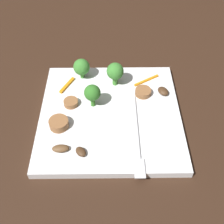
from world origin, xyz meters
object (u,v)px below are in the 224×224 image
at_px(fork, 139,139).
at_px(mushroom_0, 63,148).
at_px(sausage_slice_2, 145,92).
at_px(mushroom_2, 165,91).
at_px(plate, 112,115).
at_px(broccoli_floret_1, 117,72).
at_px(sausage_slice_1, 73,103).
at_px(broccoli_floret_2, 83,67).
at_px(pepper_strip_1, 69,85).
at_px(sausage_slice_0, 61,123).
at_px(mushroom_1, 83,152).
at_px(broccoli_floret_0, 94,93).
at_px(pepper_strip_0, 148,80).

height_order(fork, mushroom_0, mushroom_0).
relative_size(sausage_slice_2, mushroom_2, 1.25).
xyz_separation_m(plate, mushroom_2, (-0.05, 0.11, 0.01)).
bearing_deg(fork, broccoli_floret_1, -166.03).
bearing_deg(sausage_slice_1, broccoli_floret_2, 167.87).
distance_m(plate, broccoli_floret_2, 0.12).
bearing_deg(pepper_strip_1, sausage_slice_0, -2.13).
xyz_separation_m(mushroom_1, pepper_strip_1, (-0.17, -0.04, -0.00)).
height_order(broccoli_floret_0, sausage_slice_1, broccoli_floret_0).
distance_m(broccoli_floret_0, sausage_slice_0, 0.08).
distance_m(mushroom_1, mushroom_2, 0.21).
bearing_deg(broccoli_floret_2, mushroom_1, 2.69).
relative_size(plate, broccoli_floret_1, 5.16).
bearing_deg(plate, pepper_strip_1, -129.68).
height_order(pepper_strip_0, pepper_strip_1, same).
relative_size(sausage_slice_1, sausage_slice_2, 0.87).
xyz_separation_m(fork, pepper_strip_0, (-0.15, 0.03, 0.00)).
bearing_deg(mushroom_2, broccoli_floret_1, -106.63).
distance_m(broccoli_floret_2, sausage_slice_1, 0.08).
relative_size(broccoli_floret_2, mushroom_1, 2.02).
xyz_separation_m(sausage_slice_0, sausage_slice_1, (-0.05, 0.02, -0.00)).
xyz_separation_m(broccoli_floret_0, mushroom_1, (0.11, -0.02, -0.03)).
distance_m(broccoli_floret_1, mushroom_1, 0.18).
bearing_deg(sausage_slice_0, pepper_strip_0, 125.48).
distance_m(plate, broccoli_floret_0, 0.05).
bearing_deg(mushroom_0, broccoli_floret_2, 172.27).
distance_m(broccoli_floret_0, broccoli_floret_1, 0.07).
relative_size(sausage_slice_1, pepper_strip_0, 0.46).
height_order(fork, broccoli_floret_0, broccoli_floret_0).
xyz_separation_m(broccoli_floret_2, mushroom_2, (0.05, 0.16, -0.02)).
distance_m(broccoli_floret_0, pepper_strip_1, 0.08).
relative_size(broccoli_floret_2, pepper_strip_1, 0.92).
xyz_separation_m(plate, mushroom_0, (0.09, -0.08, 0.01)).
xyz_separation_m(plate, fork, (0.07, 0.05, 0.01)).
distance_m(sausage_slice_2, mushroom_0, 0.20).
height_order(broccoli_floret_0, mushroom_0, broccoli_floret_0).
bearing_deg(sausage_slice_0, mushroom_1, 36.13).
relative_size(fork, sausage_slice_0, 5.15).
bearing_deg(sausage_slice_0, pepper_strip_1, 177.87).
relative_size(sausage_slice_2, mushroom_0, 1.11).
height_order(broccoli_floret_0, broccoli_floret_1, broccoli_floret_1).
relative_size(plate, mushroom_0, 9.16).
height_order(broccoli_floret_2, pepper_strip_1, broccoli_floret_2).
xyz_separation_m(plate, broccoli_floret_2, (-0.10, -0.06, 0.03)).
bearing_deg(broccoli_floret_1, pepper_strip_1, -86.69).
height_order(sausage_slice_2, mushroom_2, same).
bearing_deg(pepper_strip_1, broccoli_floret_2, 132.35).
xyz_separation_m(broccoli_floret_2, sausage_slice_0, (0.13, -0.03, -0.02)).
bearing_deg(sausage_slice_0, broccoli_floret_2, 165.76).
relative_size(sausage_slice_0, pepper_strip_1, 0.72).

